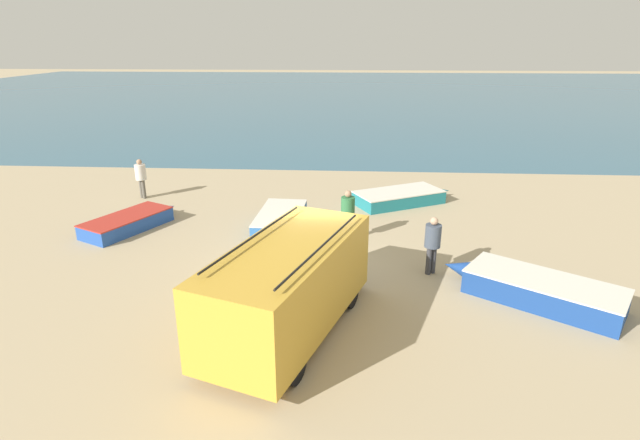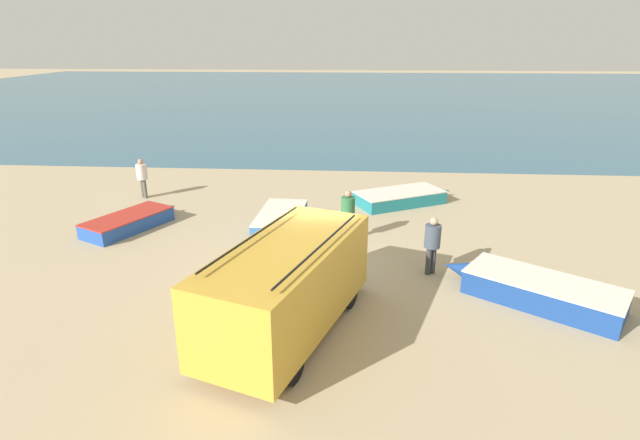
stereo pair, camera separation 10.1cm
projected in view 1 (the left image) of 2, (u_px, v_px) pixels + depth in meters
The scene contains 10 objects.
ground_plane at pixel (312, 273), 14.61m from camera, with size 200.00×200.00×0.00m, color tan.
sea_water at pixel (344, 93), 63.37m from camera, with size 120.00×80.00×0.01m, color #33607A.
parked_van at pixel (289, 284), 11.32m from camera, with size 3.70×5.70×2.31m.
fishing_rowboat_0 at pixel (401, 197), 20.69m from camera, with size 4.35×3.15×0.53m.
fishing_rowboat_1 at pixel (130, 222), 17.91m from camera, with size 2.64×3.84×0.53m.
fishing_rowboat_2 at pixel (537, 289), 12.95m from camera, with size 4.43×3.48×0.66m.
fishing_rowboat_3 at pixel (280, 222), 17.75m from camera, with size 1.65×3.83×0.64m.
fisherman_0 at pixel (433, 240), 14.22m from camera, with size 0.46×0.46×1.73m.
fisherman_1 at pixel (348, 211), 16.63m from camera, with size 0.46×0.46×1.75m.
fisherman_2 at pixel (141, 175), 21.10m from camera, with size 0.45×0.45×1.70m.
Camera 1 is at (1.08, -13.16, 6.45)m, focal length 28.00 mm.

